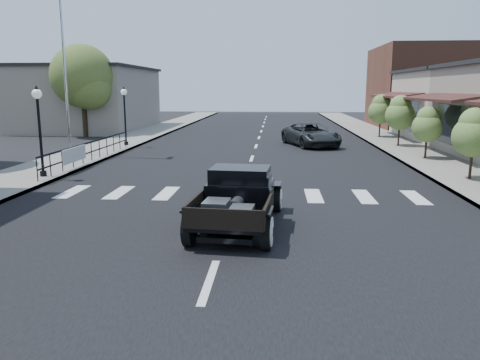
{
  "coord_description": "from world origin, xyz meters",
  "views": [
    {
      "loc": [
        1.14,
        -10.78,
        3.41
      ],
      "look_at": [
        0.21,
        1.47,
        1.0
      ],
      "focal_mm": 35.0,
      "sensor_mm": 36.0,
      "label": 1
    }
  ],
  "objects": [
    {
      "name": "ground",
      "position": [
        0.0,
        0.0,
        0.0
      ],
      "size": [
        120.0,
        120.0,
        0.0
      ],
      "primitive_type": "plane",
      "color": "black",
      "rests_on": "ground"
    },
    {
      "name": "road",
      "position": [
        0.0,
        15.0,
        0.01
      ],
      "size": [
        14.0,
        80.0,
        0.02
      ],
      "primitive_type": "cube",
      "color": "black",
      "rests_on": "ground"
    },
    {
      "name": "road_markings",
      "position": [
        0.0,
        10.0,
        0.0
      ],
      "size": [
        12.0,
        60.0,
        0.06
      ],
      "primitive_type": null,
      "color": "silver",
      "rests_on": "ground"
    },
    {
      "name": "sidewalk_left",
      "position": [
        -8.5,
        15.0,
        0.07
      ],
      "size": [
        3.0,
        80.0,
        0.15
      ],
      "primitive_type": "cube",
      "color": "gray",
      "rests_on": "ground"
    },
    {
      "name": "sidewalk_right",
      "position": [
        8.5,
        15.0,
        0.07
      ],
      "size": [
        3.0,
        80.0,
        0.15
      ],
      "primitive_type": "cube",
      "color": "gray",
      "rests_on": "ground"
    },
    {
      "name": "low_building_left",
      "position": [
        -15.0,
        28.0,
        2.5
      ],
      "size": [
        10.0,
        12.0,
        5.0
      ],
      "primitive_type": "cube",
      "color": "gray",
      "rests_on": "ground"
    },
    {
      "name": "far_building_right",
      "position": [
        15.5,
        32.0,
        3.5
      ],
      "size": [
        11.0,
        10.0,
        7.0
      ],
      "primitive_type": "cube",
      "color": "brown",
      "rests_on": "ground"
    },
    {
      "name": "railing",
      "position": [
        -7.3,
        10.0,
        0.65
      ],
      "size": [
        0.08,
        10.0,
        1.0
      ],
      "primitive_type": null,
      "color": "black",
      "rests_on": "sidewalk_left"
    },
    {
      "name": "banner",
      "position": [
        -7.22,
        8.0,
        0.45
      ],
      "size": [
        0.04,
        2.2,
        0.6
      ],
      "primitive_type": null,
      "color": "silver",
      "rests_on": "sidewalk_left"
    },
    {
      "name": "lamp_post_b",
      "position": [
        -7.6,
        6.0,
        1.83
      ],
      "size": [
        0.36,
        0.36,
        3.37
      ],
      "primitive_type": null,
      "color": "black",
      "rests_on": "sidewalk_left"
    },
    {
      "name": "lamp_post_c",
      "position": [
        -7.6,
        16.0,
        1.83
      ],
      "size": [
        0.36,
        0.36,
        3.37
      ],
      "primitive_type": null,
      "color": "black",
      "rests_on": "sidewalk_left"
    },
    {
      "name": "flagpole",
      "position": [
        -9.2,
        12.0,
        6.01
      ],
      "size": [
        0.12,
        0.12,
        11.71
      ],
      "primitive_type": "cylinder",
      "color": "silver",
      "rests_on": "sidewalk_left"
    },
    {
      "name": "big_tree_far",
      "position": [
        -12.5,
        22.0,
        3.24
      ],
      "size": [
        4.41,
        4.41,
        6.48
      ],
      "primitive_type": null,
      "color": "#4D5F29",
      "rests_on": "ground"
    },
    {
      "name": "small_tree_b",
      "position": [
        8.3,
        6.7,
        1.4
      ],
      "size": [
        1.5,
        1.5,
        2.5
      ],
      "primitive_type": null,
      "color": "#597837",
      "rests_on": "sidewalk_right"
    },
    {
      "name": "small_tree_c",
      "position": [
        8.3,
        11.94,
        1.33
      ],
      "size": [
        1.41,
        1.41,
        2.35
      ],
      "primitive_type": null,
      "color": "#597837",
      "rests_on": "sidewalk_right"
    },
    {
      "name": "small_tree_d",
      "position": [
        8.3,
        16.97,
        1.54
      ],
      "size": [
        1.67,
        1.67,
        2.79
      ],
      "primitive_type": null,
      "color": "#597837",
      "rests_on": "sidewalk_right"
    },
    {
      "name": "small_tree_e",
      "position": [
        8.3,
        22.09,
        1.53
      ],
      "size": [
        1.66,
        1.66,
        2.76
      ],
      "primitive_type": null,
      "color": "#597837",
      "rests_on": "sidewalk_right"
    },
    {
      "name": "hotrod_pickup",
      "position": [
        0.27,
        0.39,
        0.77
      ],
      "size": [
        2.43,
        4.58,
        1.53
      ],
      "primitive_type": null,
      "rotation": [
        0.0,
        0.0,
        -0.08
      ],
      "color": "black",
      "rests_on": "ground"
    },
    {
      "name": "second_car",
      "position": [
        3.27,
        17.45,
        0.68
      ],
      "size": [
        3.72,
        5.37,
        1.36
      ],
      "primitive_type": "imported",
      "rotation": [
        0.0,
        0.0,
        0.33
      ],
      "color": "black",
      "rests_on": "ground"
    }
  ]
}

